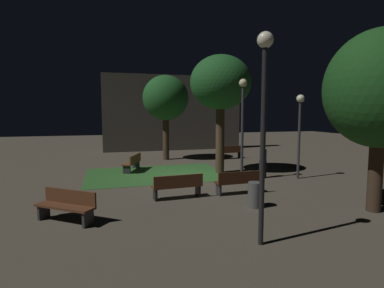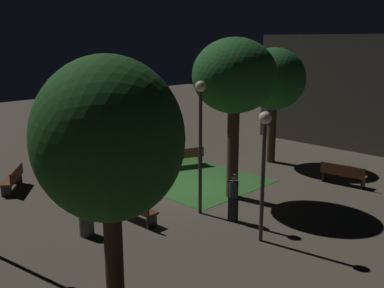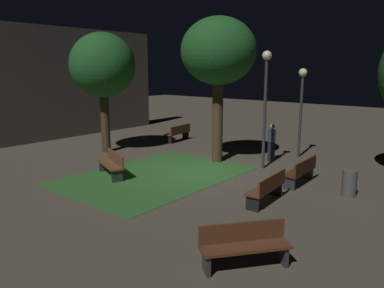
{
  "view_description": "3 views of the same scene",
  "coord_description": "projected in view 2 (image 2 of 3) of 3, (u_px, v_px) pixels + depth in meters",
  "views": [
    {
      "loc": [
        -3.6,
        -13.96,
        3.04
      ],
      "look_at": [
        0.59,
        0.78,
        1.49
      ],
      "focal_mm": 28.56,
      "sensor_mm": 36.0,
      "label": 1
    },
    {
      "loc": [
        11.98,
        -11.8,
        5.82
      ],
      "look_at": [
        -0.9,
        1.25,
        1.44
      ],
      "focal_mm": 41.02,
      "sensor_mm": 36.0,
      "label": 2
    },
    {
      "loc": [
        -10.73,
        -8.59,
        3.91
      ],
      "look_at": [
        -0.44,
        -0.14,
        1.22
      ],
      "focal_mm": 35.38,
      "sensor_mm": 36.0,
      "label": 3
    }
  ],
  "objects": [
    {
      "name": "bench_by_lamp",
      "position": [
        343.0,
        174.0,
        17.9
      ],
      "size": [
        1.84,
        0.68,
        0.88
      ],
      "color": "brown",
      "rests_on": "ground"
    },
    {
      "name": "ground_plane",
      "position": [
        186.0,
        187.0,
        17.7
      ],
      "size": [
        60.0,
        60.0,
        0.0
      ],
      "primitive_type": "plane",
      "color": "#4C4438"
    },
    {
      "name": "bench_path_side",
      "position": [
        185.0,
        156.0,
        20.62
      ],
      "size": [
        1.13,
        1.85,
        0.88
      ],
      "color": "brown",
      "rests_on": "ground"
    },
    {
      "name": "grass_lawn",
      "position": [
        183.0,
        176.0,
        19.21
      ],
      "size": [
        6.82,
        4.78,
        0.01
      ],
      "primitive_type": "cube",
      "color": "#2D6028",
      "rests_on": "ground"
    },
    {
      "name": "building_wall_backdrop",
      "position": [
        354.0,
        93.0,
        23.13
      ],
      "size": [
        11.38,
        0.8,
        6.1
      ],
      "primitive_type": "cube",
      "color": "#4C4742",
      "rests_on": "ground"
    },
    {
      "name": "bench_corner",
      "position": [
        13.0,
        178.0,
        17.36
      ],
      "size": [
        1.72,
        1.48,
        0.88
      ],
      "color": "#512D19",
      "rests_on": "ground"
    },
    {
      "name": "trash_bin",
      "position": [
        86.0,
        222.0,
        13.3
      ],
      "size": [
        0.45,
        0.45,
        0.82
      ],
      "primitive_type": "cylinder",
      "color": "#4C4C4C",
      "rests_on": "ground"
    },
    {
      "name": "lamp_post_plaza_east",
      "position": [
        264.0,
        153.0,
        12.4
      ],
      "size": [
        0.36,
        0.36,
        3.88
      ],
      "color": "#333338",
      "rests_on": "ground"
    },
    {
      "name": "lamp_post_path_center",
      "position": [
        200.0,
        125.0,
        14.37
      ],
      "size": [
        0.36,
        0.36,
        4.54
      ],
      "color": "#333338",
      "rests_on": "ground"
    },
    {
      "name": "tree_left_canopy",
      "position": [
        109.0,
        140.0,
        9.27
      ],
      "size": [
        3.26,
        3.26,
        5.55
      ],
      "color": "#38281C",
      "rests_on": "ground"
    },
    {
      "name": "pedestrian",
      "position": [
        233.0,
        196.0,
        14.26
      ],
      "size": [
        0.32,
        0.32,
        1.61
      ],
      "color": "black",
      "rests_on": "ground"
    },
    {
      "name": "tree_near_wall",
      "position": [
        274.0,
        80.0,
        20.54
      ],
      "size": [
        2.95,
        2.95,
        5.48
      ],
      "color": "#423021",
      "rests_on": "ground"
    },
    {
      "name": "tree_back_right",
      "position": [
        234.0,
        78.0,
        15.64
      ],
      "size": [
        3.04,
        3.04,
        5.92
      ],
      "color": "#423021",
      "rests_on": "ground"
    },
    {
      "name": "bench_lawn_edge",
      "position": [
        133.0,
        208.0,
        14.28
      ],
      "size": [
        1.81,
        0.53,
        0.88
      ],
      "color": "#422314",
      "rests_on": "ground"
    },
    {
      "name": "bench_front_left",
      "position": [
        93.0,
        191.0,
        15.91
      ],
      "size": [
        1.83,
        0.6,
        0.88
      ],
      "color": "brown",
      "rests_on": "ground"
    }
  ]
}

